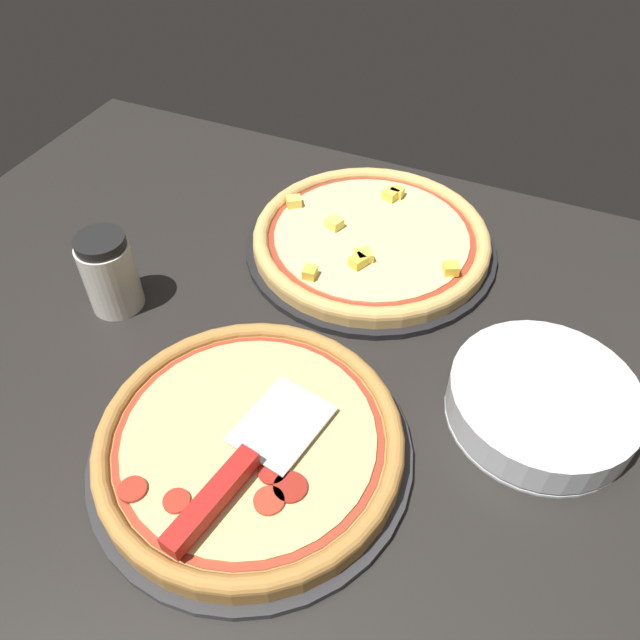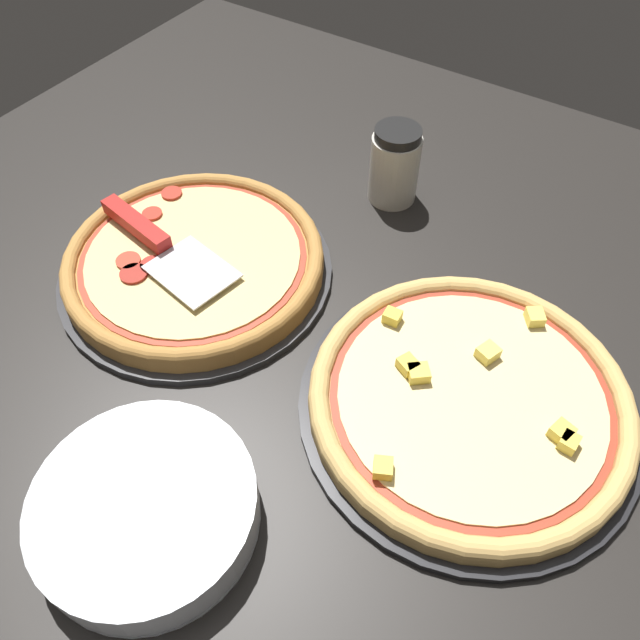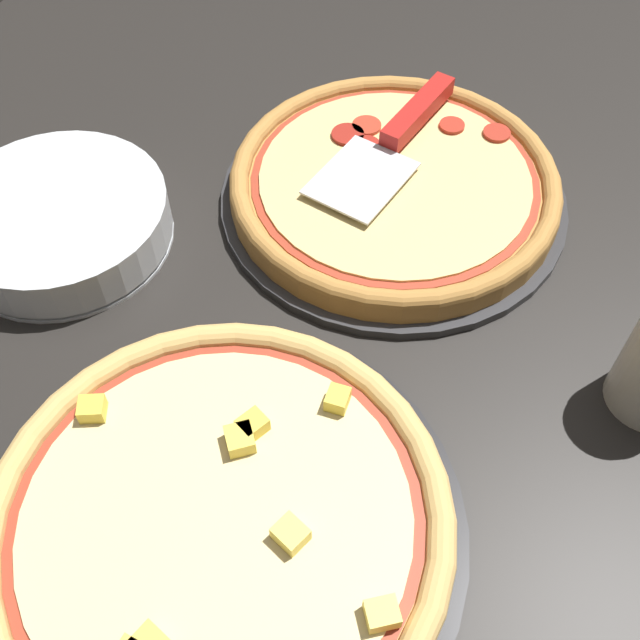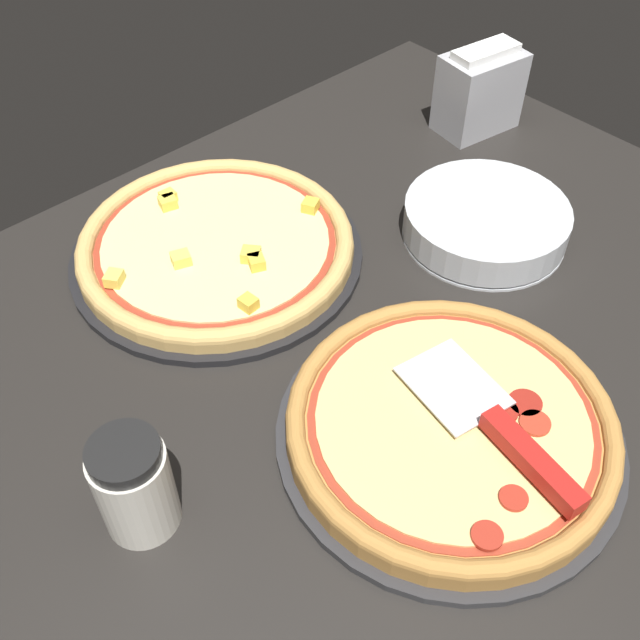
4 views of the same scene
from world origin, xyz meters
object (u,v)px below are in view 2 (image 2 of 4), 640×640
(pizza_front, at_px, (194,260))
(plate_stack, at_px, (146,509))
(serving_spatula, at_px, (150,236))
(parmesan_shaker, at_px, (395,165))
(pizza_back, at_px, (470,398))

(pizza_front, distance_m, plate_stack, 0.34)
(serving_spatula, height_order, plate_stack, serving_spatula)
(pizza_front, bearing_deg, plate_stack, 32.77)
(pizza_front, bearing_deg, parmesan_shaker, 153.87)
(pizza_front, xyz_separation_m, parmesan_shaker, (-0.28, 0.14, 0.03))
(pizza_back, relative_size, parmesan_shaker, 3.09)
(pizza_front, height_order, plate_stack, plate_stack)
(plate_stack, bearing_deg, pizza_front, -147.23)
(serving_spatula, bearing_deg, parmesan_shaker, 146.37)
(plate_stack, bearing_deg, parmesan_shaker, -175.60)
(pizza_back, height_order, parmesan_shaker, parmesan_shaker)
(plate_stack, bearing_deg, serving_spatula, -138.32)
(pizza_front, xyz_separation_m, plate_stack, (0.28, 0.18, -0.00))
(pizza_back, xyz_separation_m, parmesan_shaker, (-0.28, -0.25, 0.03))
(pizza_back, height_order, plate_stack, plate_stack)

